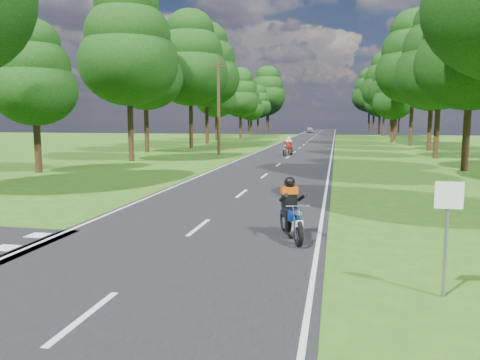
# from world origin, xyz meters

# --- Properties ---
(ground) EXTENTS (160.00, 160.00, 0.00)m
(ground) POSITION_xyz_m (0.00, 0.00, 0.00)
(ground) COLOR #285914
(ground) RESTS_ON ground
(main_road) EXTENTS (7.00, 140.00, 0.02)m
(main_road) POSITION_xyz_m (0.00, 50.00, 0.01)
(main_road) COLOR black
(main_road) RESTS_ON ground
(road_markings) EXTENTS (7.40, 140.00, 0.01)m
(road_markings) POSITION_xyz_m (-0.14, 48.13, 0.02)
(road_markings) COLOR silver
(road_markings) RESTS_ON main_road
(treeline) EXTENTS (40.00, 115.35, 14.78)m
(treeline) POSITION_xyz_m (1.43, 60.06, 8.25)
(treeline) COLOR black
(treeline) RESTS_ON ground
(telegraph_pole) EXTENTS (1.20, 0.26, 8.00)m
(telegraph_pole) POSITION_xyz_m (-6.00, 28.00, 4.07)
(telegraph_pole) COLOR #382616
(telegraph_pole) RESTS_ON ground
(road_sign) EXTENTS (0.45, 0.07, 2.00)m
(road_sign) POSITION_xyz_m (5.50, -2.01, 1.34)
(road_sign) COLOR slate
(road_sign) RESTS_ON ground
(rider_near_blue) EXTENTS (1.17, 1.94, 1.53)m
(rider_near_blue) POSITION_xyz_m (2.61, 1.33, 0.79)
(rider_near_blue) COLOR navy
(rider_near_blue) RESTS_ON main_road
(rider_far_red) EXTENTS (1.05, 1.93, 1.53)m
(rider_far_red) POSITION_xyz_m (-0.17, 27.78, 0.78)
(rider_far_red) COLOR #AE0D19
(rider_far_red) RESTS_ON main_road
(distant_car) EXTENTS (1.92, 3.78, 1.23)m
(distant_car) POSITION_xyz_m (-1.97, 91.24, 0.64)
(distant_car) COLOR #B4B7BB
(distant_car) RESTS_ON main_road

